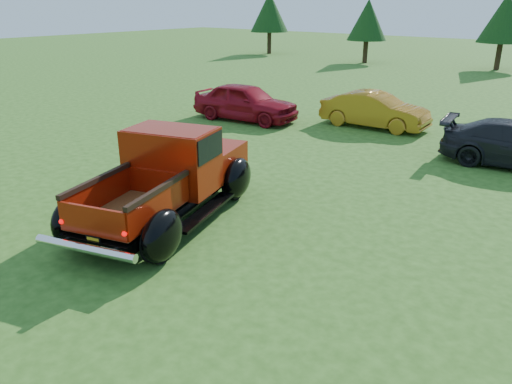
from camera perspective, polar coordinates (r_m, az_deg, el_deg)
ground at (r=10.21m, az=-3.29°, el=-5.03°), size 120.00×120.00×0.00m
tree_far_west at (r=46.33m, az=1.56°, el=19.87°), size 3.33×3.33×5.20m
tree_west at (r=40.14m, az=12.65°, el=18.63°), size 2.94×2.94×4.60m
tree_mid_left at (r=38.87m, az=26.55°, el=17.37°), size 3.20×3.20×5.00m
pickup_truck at (r=11.11m, az=-9.44°, el=2.07°), size 3.67×5.56×1.94m
show_car_red at (r=20.05m, az=-1.21°, el=10.27°), size 4.44×2.20×1.46m
show_car_yellow at (r=19.37m, az=13.42°, el=9.10°), size 4.05×1.64×1.31m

